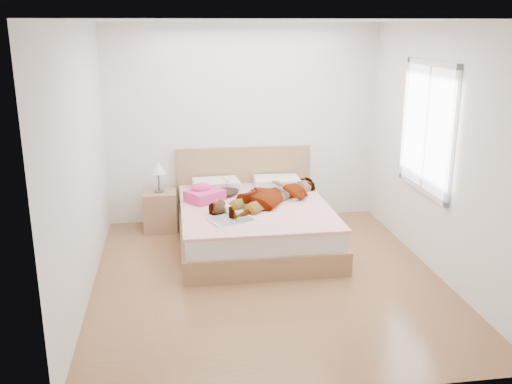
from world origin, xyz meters
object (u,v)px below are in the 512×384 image
at_px(woman, 271,192).
at_px(bed, 254,221).
at_px(plush_toy, 220,207).
at_px(coffee_mug, 226,209).
at_px(nightstand, 160,208).
at_px(phone, 226,180).
at_px(magazine, 232,219).
at_px(towel, 204,194).

bearing_deg(woman, bed, -122.21).
bearing_deg(plush_toy, coffee_mug, -26.75).
relative_size(bed, nightstand, 2.30).
distance_m(bed, coffee_mug, 0.59).
bearing_deg(phone, coffee_mug, -135.38).
xyz_separation_m(magazine, plush_toy, (-0.11, 0.25, 0.06)).
bearing_deg(woman, coffee_mug, -95.40).
xyz_separation_m(towel, nightstand, (-0.54, 0.46, -0.30)).
xyz_separation_m(woman, nightstand, (-1.34, 0.60, -0.33)).
relative_size(bed, coffee_mug, 14.83).
relative_size(magazine, coffee_mug, 3.93).
bearing_deg(plush_toy, bed, 37.35).
relative_size(woman, towel, 3.20).
bearing_deg(magazine, towel, 108.75).
bearing_deg(magazine, woman, 48.40).
bearing_deg(coffee_mug, nightstand, 127.50).
distance_m(woman, towel, 0.81).
relative_size(bed, plush_toy, 7.73).
distance_m(towel, plush_toy, 0.53).
bearing_deg(phone, nightstand, 126.84).
bearing_deg(nightstand, magazine, -56.53).
distance_m(phone, nightstand, 0.95).
height_order(phone, towel, towel).
height_order(magazine, coffee_mug, coffee_mug).
relative_size(coffee_mug, plush_toy, 0.52).
bearing_deg(nightstand, plush_toy, -54.15).
xyz_separation_m(coffee_mug, plush_toy, (-0.07, 0.04, 0.02)).
distance_m(coffee_mug, nightstand, 1.28).
bearing_deg(magazine, coffee_mug, 99.59).
relative_size(bed, magazine, 3.78).
xyz_separation_m(bed, plush_toy, (-0.43, -0.33, 0.31)).
distance_m(woman, bed, 0.41).
bearing_deg(woman, nightstand, -153.88).
height_order(woman, towel, woman).
height_order(bed, towel, bed).
height_order(woman, magazine, woman).
relative_size(towel, nightstand, 0.58).
relative_size(woman, plush_toy, 6.28).
relative_size(woman, phone, 17.65).
bearing_deg(towel, woman, -10.27).
bearing_deg(nightstand, woman, -24.10).
relative_size(phone, magazine, 0.17).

